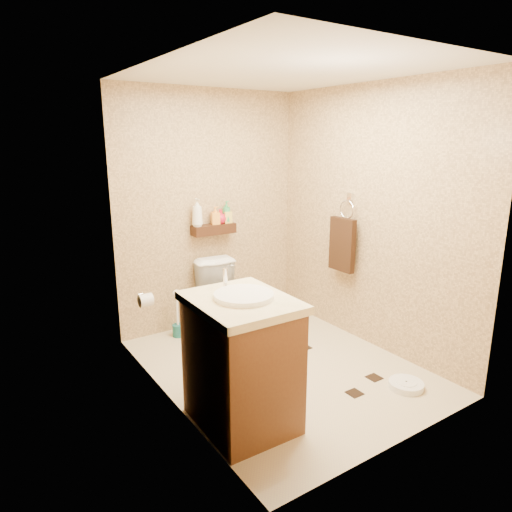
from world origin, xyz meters
TOP-DOWN VIEW (x-y plane):
  - ground at (0.00, 0.00)m, footprint 2.50×2.50m
  - wall_back at (0.00, 1.25)m, footprint 2.00×0.04m
  - wall_front at (0.00, -1.25)m, footprint 2.00×0.04m
  - wall_left at (-1.00, 0.00)m, footprint 0.04×2.50m
  - wall_right at (1.00, 0.00)m, footprint 0.04×2.50m
  - ceiling at (0.00, 0.00)m, footprint 2.00×2.50m
  - wall_shelf at (0.00, 1.17)m, footprint 0.46×0.14m
  - floor_accents at (0.05, -0.03)m, footprint 1.18×1.36m
  - toilet at (-0.06, 0.83)m, footprint 0.48×0.76m
  - vanity at (-0.70, -0.49)m, footprint 0.63×0.76m
  - bathroom_scale at (0.62, -0.83)m, footprint 0.33×0.33m
  - toilet_brush at (-0.48, 1.07)m, footprint 0.11×0.11m
  - towel_ring at (0.91, 0.25)m, footprint 0.12×0.30m
  - toilet_paper at (-0.94, 0.65)m, footprint 0.12×0.11m
  - bottle_a at (-0.18, 1.17)m, footprint 0.11×0.11m
  - bottle_b at (0.02, 1.17)m, footprint 0.10×0.10m
  - bottle_c at (0.08, 1.17)m, footprint 0.13×0.13m
  - bottle_d at (0.15, 1.17)m, footprint 0.10×0.10m
  - bottle_e at (0.16, 1.17)m, footprint 0.09×0.09m

SIDE VIEW (x-z plane):
  - ground at x=0.00m, z-range 0.00..0.00m
  - floor_accents at x=0.05m, z-range 0.00..0.01m
  - bathroom_scale at x=0.62m, z-range 0.00..0.05m
  - toilet_brush at x=-0.48m, z-range -0.07..0.41m
  - toilet at x=-0.06m, z-range 0.00..0.73m
  - vanity at x=-0.70m, z-range -0.06..0.99m
  - toilet_paper at x=-0.94m, z-range 0.54..0.66m
  - towel_ring at x=0.91m, z-range 0.57..1.33m
  - wall_shelf at x=0.00m, z-range 0.97..1.07m
  - bottle_c at x=0.08m, z-range 1.07..1.22m
  - bottle_e at x=0.16m, z-range 1.07..1.25m
  - bottle_b at x=0.02m, z-range 1.07..1.25m
  - bottle_d at x=0.15m, z-range 1.07..1.30m
  - wall_back at x=0.00m, z-range 0.00..2.40m
  - wall_front at x=0.00m, z-range 0.00..2.40m
  - wall_left at x=-1.00m, z-range 0.00..2.40m
  - wall_right at x=1.00m, z-range 0.00..2.40m
  - bottle_a at x=-0.18m, z-range 1.07..1.35m
  - ceiling at x=0.00m, z-range 2.39..2.41m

